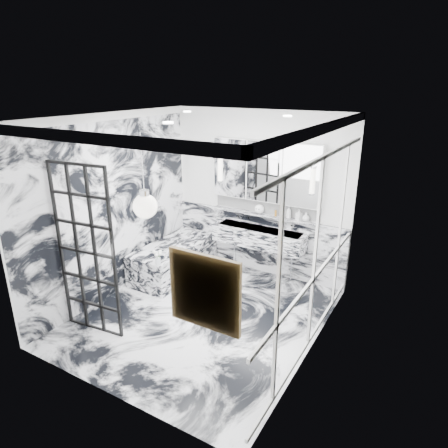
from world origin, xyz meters
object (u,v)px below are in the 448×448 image
Objects in this scene: trough_sink at (259,237)px; bathtub at (174,259)px; crittall_door at (86,252)px; mirror_cabinet at (266,171)px.

trough_sink is 0.97× the size of bathtub.
bathtub is at bearing -153.52° from trough_sink.
bathtub is (-0.07, 1.90, -0.87)m from crittall_door.
crittall_door is 2.88m from trough_sink.
trough_sink reaches higher than bathtub.
trough_sink is at bearing -90.00° from mirror_cabinet.
crittall_door is 1.43× the size of trough_sink.
mirror_cabinet is at bearing 90.00° from trough_sink.
trough_sink is at bearing 26.48° from bathtub.
trough_sink is 1.10m from mirror_cabinet.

